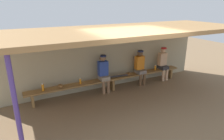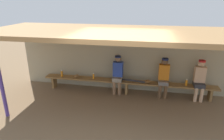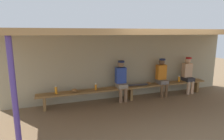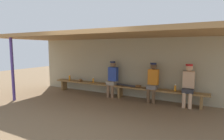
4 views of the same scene
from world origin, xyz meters
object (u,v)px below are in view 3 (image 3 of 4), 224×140
Objects in this scene: water_bottle_orange at (96,87)px; water_bottle_blue at (179,79)px; baseball_glove_worn at (75,90)px; water_bottle_green at (56,90)px; player_in_red at (162,75)px; player_rightmost at (188,73)px; baseball_bat at (136,85)px; bench at (130,88)px; support_post at (15,99)px; player_near_post at (121,79)px; baseball_glove_tan at (149,83)px.

water_bottle_blue is at bearing 0.20° from water_bottle_orange.
water_bottle_green is at bearing 100.53° from baseball_glove_worn.
player_rightmost is at bearing 0.00° from player_in_red.
baseball_glove_worn is 0.30× the size of baseball_bat.
bench is 1.97m from water_bottle_blue.
bench is 27.46× the size of water_bottle_blue.
player_rightmost reaches higher than water_bottle_blue.
baseball_glove_worn is (1.30, 2.12, -0.60)m from support_post.
player_rightmost reaches higher than baseball_bat.
support_post is 2.56m from baseball_glove_worn.
player_in_red reaches higher than water_bottle_green.
water_bottle_green reaches higher than water_bottle_blue.
water_bottle_blue is (2.29, -0.00, -0.18)m from player_near_post.
player_near_post and player_in_red have the same top height.
support_post is 2.92m from water_bottle_orange.
baseball_bat is at bearing -179.97° from water_bottle_blue.
water_bottle_green is at bearing -179.39° from water_bottle_orange.
baseball_glove_worn is at bearing 179.80° from player_rightmost.
player_near_post is 2.68m from player_rightmost.
water_bottle_green is (-2.08, -0.03, -0.17)m from player_near_post.
player_near_post reaches higher than water_bottle_green.
water_bottle_orange is at bearing -179.80° from water_bottle_blue.
baseball_glove_tan is at bearing 0.42° from water_bottle_green.
player_near_post is 1.55m from baseball_glove_worn.
baseball_glove_tan is (0.70, -0.00, 0.12)m from bench.
player_in_red reaches higher than baseball_glove_tan.
water_bottle_green is at bearing 69.89° from support_post.
water_bottle_blue is 4.37m from water_bottle_green.
baseball_bat is at bearing 0.50° from water_bottle_green.
water_bottle_green is at bearing -179.45° from bench.
water_bottle_orange reaches higher than baseball_glove_worn.
player_near_post is 1.55m from player_in_red.
water_bottle_blue reaches higher than baseball_glove_worn.
support_post reaches higher than player_rightmost.
water_bottle_green is 1.02× the size of baseball_glove_worn.
baseball_glove_tan is 1.00× the size of baseball_glove_worn.
player_near_post is 0.61m from baseball_bat.
support_post is at bearing -157.74° from water_bottle_blue.
support_post is 8.98× the size of water_bottle_green.
player_in_red is at bearing 180.00° from player_rightmost.
player_in_red is 1.00× the size of player_rightmost.
baseball_glove_worn is at bearing -172.21° from baseball_bat.
bench is 1.87m from baseball_glove_worn.
player_rightmost is (2.35, 0.00, 0.36)m from bench.
water_bottle_green reaches higher than bench.
player_near_post reaches higher than baseball_bat.
water_bottle_orange is (1.21, 0.01, -0.02)m from water_bottle_green.
support_post is 1.64× the size of player_near_post.
player_rightmost reaches higher than baseball_glove_worn.
water_bottle_blue is 3.83m from baseball_glove_worn.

